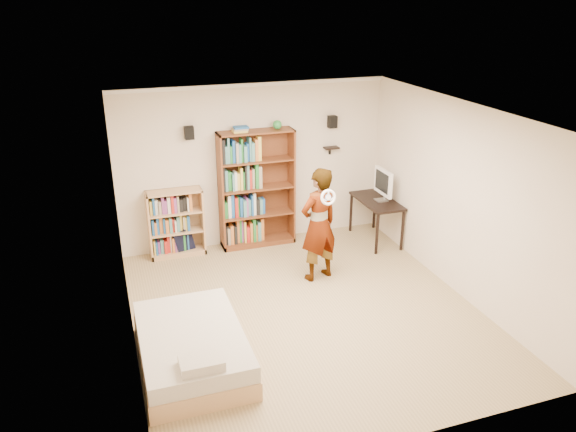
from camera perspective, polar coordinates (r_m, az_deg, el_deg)
name	(u,v)px	position (r m, az deg, el deg)	size (l,w,h in m)	color
ground	(306,311)	(7.73, 1.79, -9.63)	(4.50, 5.00, 0.01)	tan
room_shell	(307,189)	(6.97, 1.96, 2.80)	(4.52, 5.02, 2.71)	beige
crown_molding	(308,116)	(6.72, 2.06, 10.14)	(4.50, 5.00, 0.06)	white
speaker_left	(189,133)	(8.89, -10.01, 8.33)	(0.14, 0.12, 0.20)	black
speaker_right	(332,122)	(9.53, 4.54, 9.52)	(0.14, 0.12, 0.20)	black
wall_shelf	(331,148)	(9.65, 4.43, 6.92)	(0.25, 0.16, 0.03)	black
tall_bookshelf	(257,189)	(9.30, -3.18, 2.72)	(1.24, 0.36, 1.97)	brown
low_bookshelf	(176,223)	(9.23, -11.30, -0.72)	(0.89, 0.33, 1.11)	tan
computer_desk	(376,220)	(9.76, 8.90, -0.42)	(0.55, 1.09, 0.74)	black
imac	(382,185)	(9.52, 9.53, 3.09)	(0.11, 0.54, 0.54)	white
daybed	(192,343)	(6.72, -9.76, -12.64)	(1.17, 1.81, 0.53)	beige
person	(319,225)	(8.20, 3.14, -0.88)	(0.63, 0.41, 1.73)	black
wii_wheel	(328,197)	(7.73, 4.11, 1.90)	(0.23, 0.23, 0.04)	white
navy_bag	(183,241)	(9.37, -10.61, -2.47)	(0.34, 0.22, 0.46)	black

